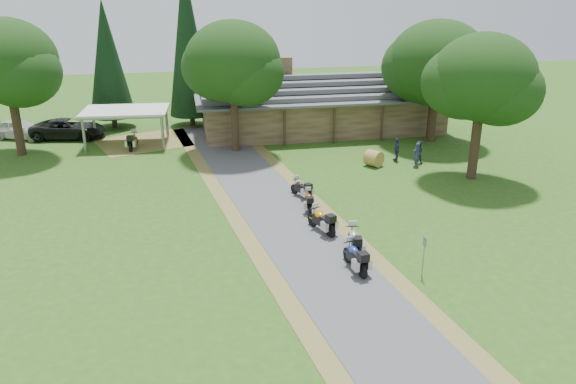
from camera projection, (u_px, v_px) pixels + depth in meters
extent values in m
plane|color=#285116|center=(320.00, 262.00, 26.06)|extent=(120.00, 120.00, 0.00)
plane|color=#474749|center=(292.00, 228.00, 29.65)|extent=(51.95, 51.95, 0.00)
imported|color=silver|center=(20.00, 127.00, 46.02)|extent=(4.69, 6.62, 2.03)
imported|color=black|center=(67.00, 124.00, 46.00)|extent=(3.71, 6.75, 2.45)
imported|color=#303656|center=(417.00, 152.00, 39.13)|extent=(0.71, 0.69, 2.02)
imported|color=#303656|center=(418.00, 150.00, 39.90)|extent=(0.67, 0.61, 1.91)
imported|color=#303656|center=(397.00, 147.00, 40.38)|extent=(0.48, 0.61, 1.98)
cylinder|color=olive|center=(374.00, 158.00, 39.36)|extent=(1.51, 1.48, 1.13)
cone|color=black|center=(188.00, 45.00, 48.13)|extent=(3.82, 3.82, 14.04)
cone|color=black|center=(108.00, 65.00, 47.99)|extent=(3.90, 3.90, 10.92)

